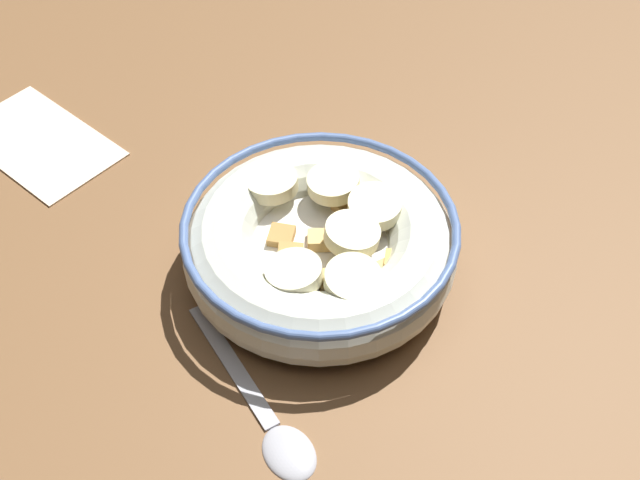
% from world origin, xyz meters
% --- Properties ---
extents(ground_plane, '(1.23, 1.23, 0.02)m').
position_xyz_m(ground_plane, '(0.00, 0.00, -0.01)').
color(ground_plane, brown).
extents(cereal_bowl, '(0.18, 0.18, 0.05)m').
position_xyz_m(cereal_bowl, '(0.00, 0.00, 0.03)').
color(cereal_bowl, beige).
rests_on(cereal_bowl, ground_plane).
extents(spoon, '(0.13, 0.10, 0.01)m').
position_xyz_m(spoon, '(0.02, -0.12, 0.00)').
color(spoon, '#A5A5AD').
rests_on(spoon, ground_plane).
extents(folded_napkin, '(0.14, 0.11, 0.00)m').
position_xyz_m(folded_napkin, '(-0.25, 0.03, 0.00)').
color(folded_napkin, beige).
rests_on(folded_napkin, ground_plane).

